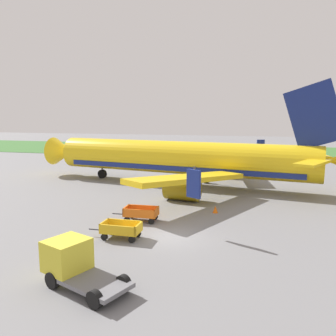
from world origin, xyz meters
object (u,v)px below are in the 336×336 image
(airplane, at_px, (188,159))
(service_truck_beside_carts, at_px, (74,262))
(traffic_cone_near_plane, at_px, (215,209))
(baggage_cart_second_in_row, at_px, (141,213))
(baggage_cart_nearest, at_px, (121,229))

(airplane, height_order, service_truck_beside_carts, airplane)
(traffic_cone_near_plane, bearing_deg, airplane, 112.66)
(baggage_cart_second_in_row, height_order, traffic_cone_near_plane, baggage_cart_second_in_row)
(baggage_cart_second_in_row, xyz_separation_m, service_truck_beside_carts, (0.13, -10.14, 0.50))
(baggage_cart_nearest, relative_size, service_truck_beside_carts, 0.74)
(service_truck_beside_carts, xyz_separation_m, traffic_cone_near_plane, (5.06, 13.75, -0.81))
(baggage_cart_nearest, distance_m, service_truck_beside_carts, 6.31)
(airplane, xyz_separation_m, service_truck_beside_carts, (-0.79, -24.00, -1.95))
(service_truck_beside_carts, bearing_deg, airplane, 88.13)
(baggage_cart_nearest, distance_m, traffic_cone_near_plane, 9.12)
(airplane, distance_m, traffic_cone_near_plane, 11.45)
(baggage_cart_second_in_row, bearing_deg, airplane, 86.24)
(airplane, distance_m, baggage_cart_nearest, 17.90)
(baggage_cart_nearest, bearing_deg, service_truck_beside_carts, -88.37)
(airplane, height_order, traffic_cone_near_plane, airplane)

